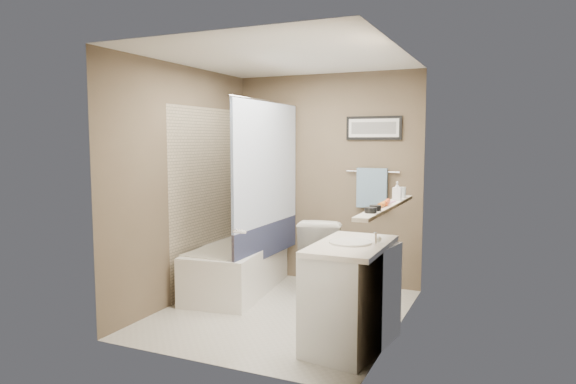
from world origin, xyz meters
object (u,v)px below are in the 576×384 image
at_px(candle_bowl_far, 375,208).
at_px(soap_bottle, 397,191).
at_px(toilet, 324,254).
at_px(candle_bowl_near, 371,210).
at_px(hair_brush_back, 387,202).
at_px(glass_jar, 401,192).
at_px(vanity, 352,298).
at_px(bathtub, 237,268).
at_px(hair_brush_front, 383,204).

xyz_separation_m(candle_bowl_far, soap_bottle, (0.00, 0.76, 0.06)).
relative_size(toilet, candle_bowl_near, 9.02).
height_order(candle_bowl_far, hair_brush_back, hair_brush_back).
distance_m(candle_bowl_near, hair_brush_back, 0.50).
height_order(candle_bowl_near, glass_jar, glass_jar).
height_order(vanity, hair_brush_back, hair_brush_back).
xyz_separation_m(toilet, soap_bottle, (0.93, -0.65, 0.79)).
relative_size(bathtub, hair_brush_front, 6.82).
bearing_deg(bathtub, toilet, 18.40).
bearing_deg(bathtub, candle_bowl_far, -36.76).
distance_m(toilet, vanity, 1.57).
xyz_separation_m(bathtub, vanity, (1.60, -0.96, 0.15)).
bearing_deg(candle_bowl_near, candle_bowl_far, 90.00).
bearing_deg(candle_bowl_far, hair_brush_front, 90.00).
relative_size(bathtub, vanity, 1.67).
bearing_deg(candle_bowl_far, soap_bottle, 90.00).
distance_m(toilet, candle_bowl_near, 1.95).
bearing_deg(glass_jar, vanity, -101.36).
xyz_separation_m(glass_jar, soap_bottle, (0.00, -0.19, 0.03)).
bearing_deg(candle_bowl_near, bathtub, 147.65).
xyz_separation_m(candle_bowl_near, candle_bowl_far, (0.00, 0.13, 0.00)).
distance_m(candle_bowl_near, candle_bowl_far, 0.13).
bearing_deg(hair_brush_back, hair_brush_front, -90.00).
xyz_separation_m(candle_bowl_near, hair_brush_back, (0.00, 0.50, 0.00)).
xyz_separation_m(vanity, candle_bowl_near, (0.19, -0.17, 0.73)).
bearing_deg(candle_bowl_near, hair_brush_front, 90.00).
bearing_deg(candle_bowl_far, vanity, 168.94).
xyz_separation_m(hair_brush_front, glass_jar, (0.00, 0.71, 0.03)).
relative_size(bathtub, candle_bowl_near, 16.67).
bearing_deg(soap_bottle, hair_brush_front, -90.00).
distance_m(hair_brush_back, glass_jar, 0.59).
height_order(toilet, hair_brush_back, hair_brush_back).
bearing_deg(bathtub, candle_bowl_near, -39.90).
bearing_deg(hair_brush_back, candle_bowl_far, -90.00).
bearing_deg(hair_brush_front, soap_bottle, 90.00).
bearing_deg(hair_brush_front, candle_bowl_near, -90.00).
bearing_deg(vanity, glass_jar, 86.44).
distance_m(toilet, soap_bottle, 1.38).
xyz_separation_m(candle_bowl_near, soap_bottle, (0.00, 0.90, 0.06)).
bearing_deg(toilet, candle_bowl_near, 110.09).
xyz_separation_m(vanity, soap_bottle, (0.19, 0.73, 0.80)).
height_order(glass_jar, soap_bottle, soap_bottle).
height_order(hair_brush_back, glass_jar, glass_jar).
distance_m(candle_bowl_far, hair_brush_back, 0.37).
distance_m(bathtub, candle_bowl_near, 2.29).
distance_m(vanity, glass_jar, 1.21).
height_order(hair_brush_front, glass_jar, glass_jar).
distance_m(toilet, hair_brush_front, 1.66).
height_order(bathtub, toilet, toilet).
height_order(bathtub, glass_jar, glass_jar).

